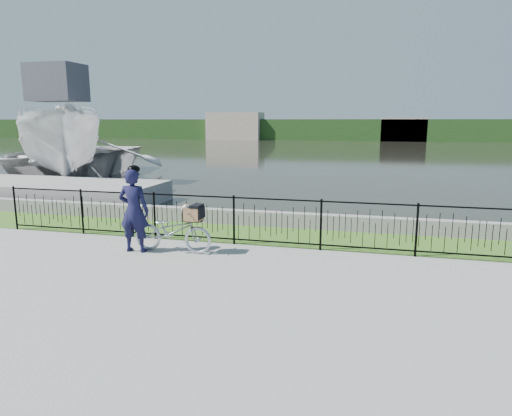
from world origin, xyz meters
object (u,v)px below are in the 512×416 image
(bicycle_rig, at_px, (173,230))
(boat_near, at_px, (61,142))
(cyclist, at_px, (134,210))
(dock, at_px, (27,190))
(boat_far, at_px, (70,156))

(bicycle_rig, bearing_deg, boat_near, 136.58)
(bicycle_rig, height_order, cyclist, cyclist)
(dock, relative_size, boat_near, 1.10)
(boat_near, bearing_deg, dock, -69.94)
(boat_near, bearing_deg, cyclist, -46.62)
(boat_near, distance_m, boat_far, 3.00)
(dock, distance_m, cyclist, 8.69)
(boat_near, bearing_deg, boat_far, 120.18)
(bicycle_rig, bearing_deg, cyclist, -167.75)
(bicycle_rig, distance_m, cyclist, 0.96)
(dock, relative_size, cyclist, 5.27)
(cyclist, xyz_separation_m, boat_near, (-8.56, 9.06, 0.93))
(boat_far, bearing_deg, cyclist, -49.09)
(bicycle_rig, xyz_separation_m, cyclist, (-0.82, -0.18, 0.46))
(cyclist, bearing_deg, boat_far, 130.91)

